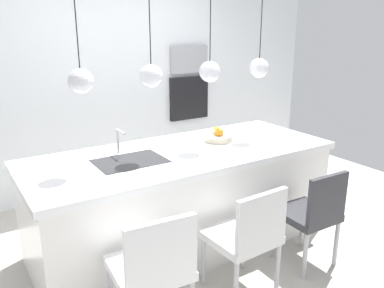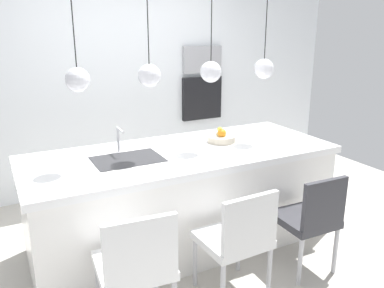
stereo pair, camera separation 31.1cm
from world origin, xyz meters
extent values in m
plane|color=#BCB7AD|center=(0.00, 0.00, 0.00)|extent=(6.60, 6.60, 0.00)
cube|color=white|center=(0.00, 1.65, 1.30)|extent=(6.00, 0.10, 2.60)
cube|color=white|center=(0.00, 0.00, 0.42)|extent=(2.66, 1.02, 0.83)
cube|color=white|center=(0.00, 0.00, 0.86)|extent=(2.72, 1.08, 0.06)
cube|color=#2D2D30|center=(-0.50, 0.00, 0.89)|extent=(0.56, 0.40, 0.02)
cylinder|color=silver|center=(-0.50, 0.24, 1.00)|extent=(0.02, 0.02, 0.22)
cylinder|color=silver|center=(-0.50, 0.16, 1.10)|extent=(0.02, 0.16, 0.02)
cylinder|color=beige|center=(0.46, 0.09, 0.92)|extent=(0.26, 0.26, 0.06)
sphere|color=#B22D1E|center=(0.47, 0.09, 0.98)|extent=(0.07, 0.07, 0.07)
sphere|color=olive|center=(0.46, 0.09, 0.98)|extent=(0.08, 0.08, 0.08)
sphere|color=olive|center=(0.46, 0.09, 0.98)|extent=(0.07, 0.07, 0.07)
sphere|color=orange|center=(0.45, 0.07, 0.98)|extent=(0.08, 0.08, 0.08)
ellipsoid|color=yellow|center=(0.47, 0.13, 1.00)|extent=(0.11, 0.19, 0.09)
cube|color=#9E9EA3|center=(1.06, 1.58, 1.53)|extent=(0.54, 0.08, 0.34)
cube|color=black|center=(1.06, 1.58, 1.03)|extent=(0.56, 0.08, 0.56)
cube|color=white|center=(-0.75, -0.81, 0.45)|extent=(0.51, 0.50, 0.06)
cube|color=white|center=(-0.77, -1.03, 0.68)|extent=(0.45, 0.08, 0.40)
cylinder|color=#B2B2B7|center=(-0.53, -0.63, 0.21)|extent=(0.04, 0.04, 0.42)
cylinder|color=#B2B2B7|center=(-0.94, -0.59, 0.21)|extent=(0.04, 0.04, 0.42)
cube|color=silver|center=(0.01, -0.81, 0.44)|extent=(0.49, 0.46, 0.06)
cube|color=silver|center=(0.02, -1.01, 0.66)|extent=(0.45, 0.06, 0.39)
cylinder|color=#B2B2B7|center=(0.21, -0.62, 0.20)|extent=(0.04, 0.04, 0.41)
cylinder|color=#B2B2B7|center=(-0.20, -0.63, 0.20)|extent=(0.04, 0.04, 0.41)
cylinder|color=#B2B2B7|center=(0.23, -1.00, 0.20)|extent=(0.04, 0.04, 0.41)
cube|color=#333338|center=(0.71, -0.81, 0.44)|extent=(0.43, 0.45, 0.06)
cube|color=#333338|center=(0.70, -1.01, 0.66)|extent=(0.40, 0.05, 0.38)
cylinder|color=#B2B2B7|center=(0.89, -0.63, 0.20)|extent=(0.04, 0.04, 0.41)
cylinder|color=#B2B2B7|center=(0.53, -0.62, 0.20)|extent=(0.04, 0.04, 0.41)
cylinder|color=#B2B2B7|center=(0.88, -1.01, 0.20)|extent=(0.04, 0.04, 0.41)
cylinder|color=#B2B2B7|center=(0.52, -1.00, 0.20)|extent=(0.04, 0.04, 0.41)
sphere|color=silver|center=(-0.85, 0.00, 1.56)|extent=(0.18, 0.18, 0.18)
cylinder|color=black|center=(-0.85, 0.00, 1.95)|extent=(0.01, 0.01, 0.60)
sphere|color=silver|center=(-0.28, 0.00, 1.56)|extent=(0.18, 0.18, 0.18)
cylinder|color=black|center=(-0.28, 0.00, 1.95)|extent=(0.01, 0.01, 0.60)
sphere|color=silver|center=(0.28, 0.00, 1.56)|extent=(0.18, 0.18, 0.18)
cylinder|color=black|center=(0.28, 0.00, 1.95)|extent=(0.01, 0.01, 0.60)
sphere|color=silver|center=(0.85, 0.00, 1.56)|extent=(0.18, 0.18, 0.18)
cylinder|color=black|center=(0.85, 0.00, 1.95)|extent=(0.01, 0.01, 0.60)
camera|label=1|loc=(-1.72, -2.84, 1.95)|focal=37.25mm
camera|label=2|loc=(-1.45, -2.99, 1.95)|focal=37.25mm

